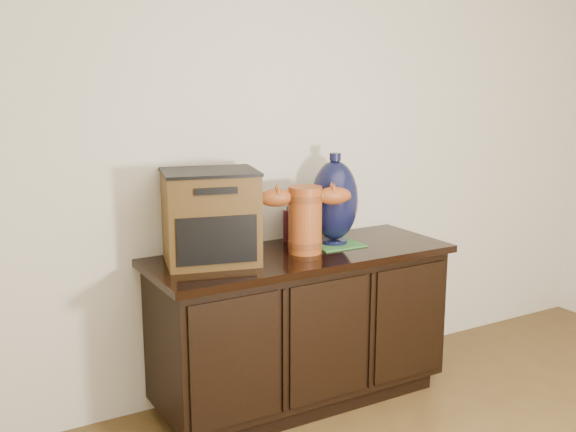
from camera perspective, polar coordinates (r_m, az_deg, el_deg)
sideboard at (r=3.29m, az=1.07°, el=-9.26°), size 1.46×0.56×0.75m
terracotta_vessel at (r=3.13m, az=1.46°, el=0.03°), size 0.44×0.22×0.31m
tv_radio at (r=2.99m, az=-6.57°, el=-0.06°), size 0.48×0.42×0.41m
green_mat at (r=3.33m, az=3.91°, el=-2.34°), size 0.24×0.24×0.01m
lamp_base at (r=3.28m, az=3.96°, el=1.29°), size 0.23×0.23×0.44m
spray_can at (r=3.36m, az=0.14°, el=-0.61°), size 0.06×0.06×0.19m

